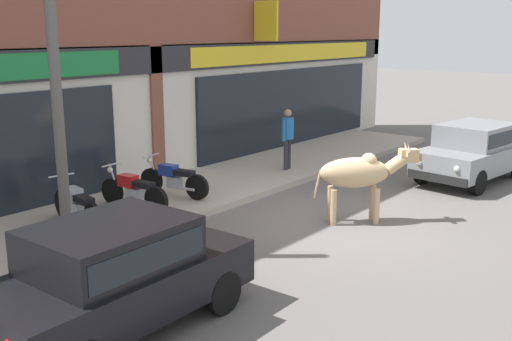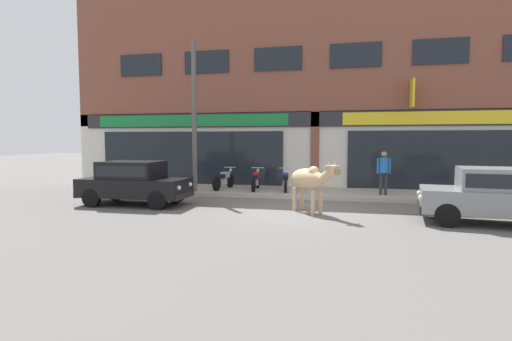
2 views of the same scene
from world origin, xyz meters
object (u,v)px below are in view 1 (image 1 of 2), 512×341
object	(u,v)px
car_0	(474,149)
car_1	(116,271)
motorcycle_2	(173,179)
utility_pole	(55,74)
motorcycle_1	(133,191)
pedestrian	(288,133)
motorcycle_0	(77,205)
cow	(359,173)

from	to	relation	value
car_0	car_1	bearing A→B (deg)	175.91
motorcycle_2	utility_pole	world-z (taller)	utility_pole
motorcycle_1	pedestrian	world-z (taller)	pedestrian
motorcycle_2	utility_pole	distance (m)	4.39
car_1	motorcycle_0	world-z (taller)	car_1
car_0	utility_pole	distance (m)	10.41
motorcycle_2	utility_pole	xyz separation A→B (m)	(-3.43, -1.03, 2.55)
motorcycle_0	motorcycle_1	world-z (taller)	same
motorcycle_0	cow	bearing A→B (deg)	-44.55
motorcycle_2	cow	bearing A→B (deg)	-71.19
motorcycle_0	motorcycle_2	world-z (taller)	same
car_1	motorcycle_2	distance (m)	5.87
motorcycle_0	pedestrian	size ratio (longest dim) A/B	1.13
pedestrian	utility_pole	world-z (taller)	utility_pole
motorcycle_0	pedestrian	world-z (taller)	pedestrian
motorcycle_0	motorcycle_2	size ratio (longest dim) A/B	1.00
pedestrian	motorcycle_0	bearing A→B (deg)	176.74
car_1	motorcycle_0	size ratio (longest dim) A/B	2.02
car_0	motorcycle_2	distance (m)	7.60
car_0	car_1	xyz separation A→B (m)	(-10.65, 0.76, 0.00)
car_0	motorcycle_2	size ratio (longest dim) A/B	2.08
motorcycle_2	utility_pole	size ratio (longest dim) A/B	0.31
car_1	pedestrian	distance (m)	8.87
motorcycle_0	motorcycle_2	distance (m)	2.56
motorcycle_2	car_0	bearing A→B (deg)	-36.27
cow	car_0	distance (m)	4.84
pedestrian	motorcycle_2	bearing A→B (deg)	173.39
car_1	pedestrian	size ratio (longest dim) A/B	2.27
motorcycle_2	utility_pole	bearing A→B (deg)	-163.30
cow	utility_pole	distance (m)	5.93
car_0	pedestrian	world-z (taller)	pedestrian
car_1	utility_pole	xyz separation A→B (m)	(1.09, 2.70, 2.26)
car_0	motorcycle_1	size ratio (longest dim) A/B	2.07
cow	motorcycle_2	xyz separation A→B (m)	(-1.33, 3.90, -0.47)
cow	car_1	xyz separation A→B (m)	(-5.85, 0.16, -0.19)
motorcycle_1	car_0	bearing A→B (deg)	-31.12
cow	motorcycle_0	distance (m)	5.47
motorcycle_0	car_0	bearing A→B (deg)	-26.99
cow	car_1	distance (m)	5.85
car_0	pedestrian	size ratio (longest dim) A/B	2.34
motorcycle_1	car_1	bearing A→B (deg)	-132.19
cow	car_1	bearing A→B (deg)	178.41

